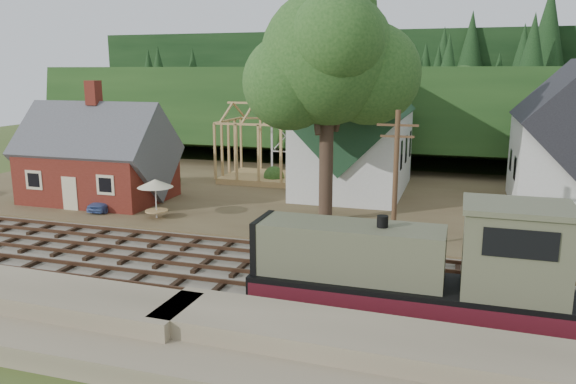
% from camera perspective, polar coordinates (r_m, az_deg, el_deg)
% --- Properties ---
extents(ground, '(140.00, 140.00, 0.00)m').
position_cam_1_polar(ground, '(28.77, -4.88, -8.21)').
color(ground, '#384C1E').
rests_on(ground, ground).
extents(embankment, '(64.00, 5.00, 1.60)m').
position_cam_1_polar(embankment, '(21.83, -13.63, -15.50)').
color(embankment, '#7F7259').
rests_on(embankment, ground).
extents(railroad_bed, '(64.00, 11.00, 0.16)m').
position_cam_1_polar(railroad_bed, '(28.74, -4.89, -8.06)').
color(railroad_bed, '#726B5B').
rests_on(railroad_bed, ground).
extents(village_flat, '(64.00, 26.00, 0.30)m').
position_cam_1_polar(village_flat, '(45.23, 3.73, -0.38)').
color(village_flat, brown).
rests_on(village_flat, ground).
extents(hillside, '(70.00, 28.96, 12.74)m').
position_cam_1_polar(hillside, '(68.44, 8.50, 3.71)').
color(hillside, '#1E3F19').
rests_on(hillside, ground).
extents(ridge, '(80.00, 20.00, 12.00)m').
position_cam_1_polar(ridge, '(84.15, 10.21, 5.24)').
color(ridge, black).
rests_on(ridge, ground).
extents(depot, '(10.80, 7.41, 9.00)m').
position_cam_1_polar(depot, '(45.04, -18.70, 2.91)').
color(depot, '#5E1E15').
rests_on(depot, village_flat).
extents(church, '(8.40, 15.17, 13.00)m').
position_cam_1_polar(church, '(45.62, 6.77, 6.07)').
color(church, silver).
rests_on(church, village_flat).
extents(farmhouse, '(8.40, 10.80, 10.60)m').
position_cam_1_polar(farmhouse, '(44.88, 27.15, 4.30)').
color(farmhouse, silver).
rests_on(farmhouse, village_flat).
extents(timber_frame, '(8.20, 6.20, 6.99)m').
position_cam_1_polar(timber_frame, '(50.13, -1.83, 4.50)').
color(timber_frame, tan).
rests_on(timber_frame, village_flat).
extents(lattice_tower, '(3.20, 3.20, 12.12)m').
position_cam_1_polar(lattice_tower, '(55.37, 0.20, 12.27)').
color(lattice_tower, silver).
rests_on(lattice_tower, village_flat).
extents(big_tree, '(10.90, 8.40, 14.70)m').
position_cam_1_polar(big_tree, '(35.93, 4.33, 12.52)').
color(big_tree, '#38281E').
rests_on(big_tree, village_flat).
extents(telegraph_pole_near, '(2.20, 0.28, 8.00)m').
position_cam_1_polar(telegraph_pole_near, '(30.84, 10.86, 1.21)').
color(telegraph_pole_near, '#4C331E').
rests_on(telegraph_pole_near, ground).
extents(locomotive, '(12.58, 3.14, 5.01)m').
position_cam_1_polar(locomotive, '(23.31, 13.18, -7.73)').
color(locomotive, black).
rests_on(locomotive, railroad_bed).
extents(car_blue, '(1.56, 3.46, 1.15)m').
position_cam_1_polar(car_blue, '(42.02, -17.99, -0.94)').
color(car_blue, '#5572B6').
rests_on(car_blue, village_flat).
extents(patio_set, '(2.38, 2.38, 2.65)m').
position_cam_1_polar(patio_set, '(38.40, -13.34, 0.69)').
color(patio_set, silver).
rests_on(patio_set, village_flat).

